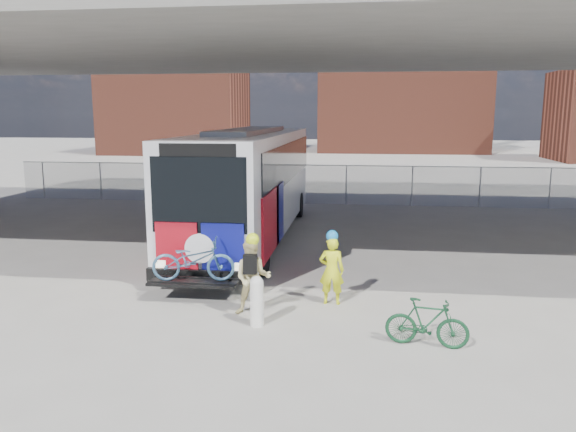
% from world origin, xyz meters
% --- Properties ---
extents(ground, '(160.00, 160.00, 0.00)m').
position_xyz_m(ground, '(0.00, 0.00, 0.00)').
color(ground, '#9E9991').
rests_on(ground, ground).
extents(bus, '(2.67, 12.98, 3.69)m').
position_xyz_m(bus, '(-2.00, 4.33, 2.11)').
color(bus, silver).
rests_on(bus, ground).
extents(overpass, '(40.00, 16.00, 7.95)m').
position_xyz_m(overpass, '(0.00, 4.00, 6.54)').
color(overpass, '#605E59').
rests_on(overpass, ground).
extents(chainlink_fence, '(30.00, 0.06, 30.00)m').
position_xyz_m(chainlink_fence, '(0.00, 12.00, 1.42)').
color(chainlink_fence, gray).
rests_on(chainlink_fence, ground).
extents(brick_buildings, '(54.00, 22.00, 12.00)m').
position_xyz_m(brick_buildings, '(1.23, 48.23, 5.42)').
color(brick_buildings, brown).
rests_on(brick_buildings, ground).
extents(smokestack, '(2.20, 2.20, 25.00)m').
position_xyz_m(smokestack, '(14.00, 55.00, 12.50)').
color(smokestack, brown).
rests_on(smokestack, ground).
extents(bollard, '(0.27, 0.27, 1.02)m').
position_xyz_m(bollard, '(-0.33, -3.51, 0.55)').
color(bollard, white).
rests_on(bollard, ground).
extents(cyclist_hivis, '(0.56, 0.37, 1.67)m').
position_xyz_m(cyclist_hivis, '(1.06, -1.99, 0.80)').
color(cyclist_hivis, yellow).
rests_on(cyclist_hivis, ground).
extents(cyclist_tan, '(0.82, 0.66, 1.76)m').
position_xyz_m(cyclist_tan, '(-0.53, -2.90, 0.83)').
color(cyclist_tan, beige).
rests_on(cyclist_tan, ground).
extents(bike_parked, '(1.54, 0.66, 0.90)m').
position_xyz_m(bike_parked, '(2.90, -4.11, 0.45)').
color(bike_parked, '#164728').
rests_on(bike_parked, ground).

